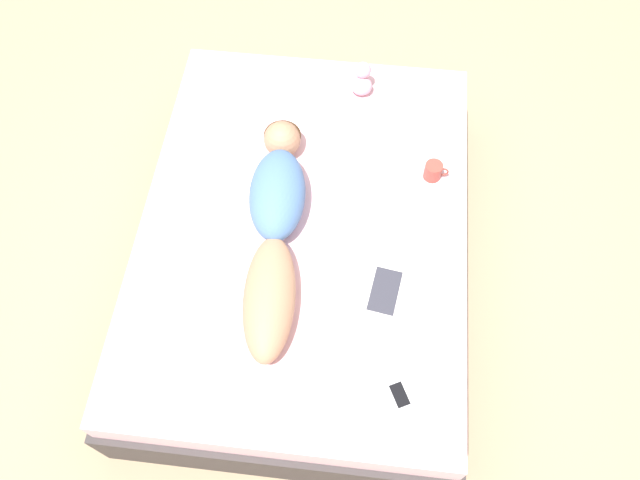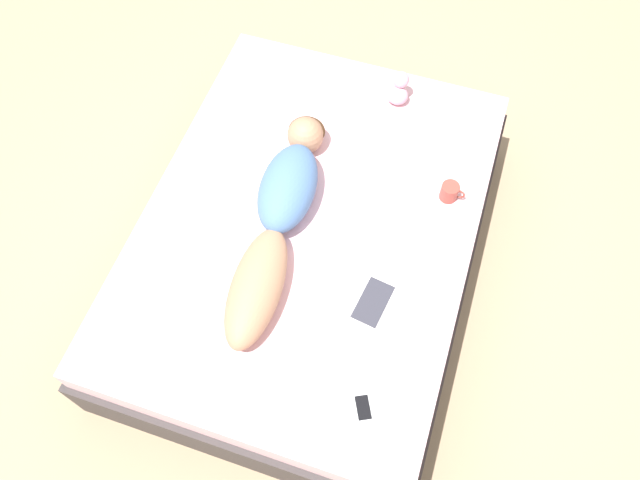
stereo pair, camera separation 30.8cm
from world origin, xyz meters
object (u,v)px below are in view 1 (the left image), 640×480
object	(u,v)px
cell_phone	(400,395)
open_magazine	(365,286)
coffee_mug	(433,171)
person	(275,221)

from	to	relation	value
cell_phone	open_magazine	bearing A→B (deg)	83.66
coffee_mug	cell_phone	distance (m)	1.21
open_magazine	cell_phone	bearing A→B (deg)	-60.87
person	open_magazine	bearing A→B (deg)	-33.16
coffee_mug	cell_phone	world-z (taller)	coffee_mug
coffee_mug	person	bearing A→B (deg)	-151.10
open_magazine	coffee_mug	bearing A→B (deg)	74.71
person	cell_phone	bearing A→B (deg)	-53.63
person	coffee_mug	xyz separation A→B (m)	(0.78, 0.43, -0.05)
open_magazine	person	bearing A→B (deg)	159.83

